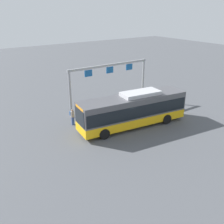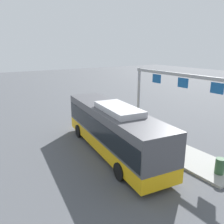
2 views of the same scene
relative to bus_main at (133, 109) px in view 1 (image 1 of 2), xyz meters
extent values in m
plane|color=#4C4F54|center=(0.01, 0.00, -1.81)|extent=(120.00, 120.00, 0.00)
cube|color=#9E9E99|center=(-1.72, -3.59, -1.73)|extent=(10.00, 2.80, 0.16)
cube|color=#EAAD14|center=(0.01, 0.00, -1.04)|extent=(11.27, 3.80, 0.85)
cube|color=#4C4C51|center=(0.01, 0.00, 0.34)|extent=(11.27, 3.80, 1.90)
cube|color=black|center=(0.01, 0.00, 0.14)|extent=(11.05, 3.81, 1.20)
cube|color=black|center=(5.51, -0.66, 0.24)|extent=(0.29, 2.11, 1.50)
cube|color=#B7B7BC|center=(-0.82, 0.10, 1.47)|extent=(4.05, 2.20, 0.36)
cube|color=orange|center=(5.44, -0.65, 1.09)|extent=(0.33, 1.75, 0.28)
cylinder|color=black|center=(3.85, 0.75, -1.31)|extent=(1.03, 0.42, 1.00)
cylinder|color=black|center=(3.56, -1.64, -1.31)|extent=(1.03, 0.42, 1.00)
cylinder|color=black|center=(-3.15, 1.59, -1.31)|extent=(1.03, 0.42, 1.00)
cylinder|color=black|center=(-3.44, -0.80, -1.31)|extent=(1.03, 0.42, 1.00)
cylinder|color=#334C8C|center=(4.77, -3.62, -1.39)|extent=(0.33, 0.33, 0.85)
cylinder|color=gray|center=(4.77, -3.62, -0.66)|extent=(0.39, 0.39, 0.60)
sphere|color=#9E755B|center=(4.77, -3.62, -0.25)|extent=(0.22, 0.22, 0.22)
cube|color=#335993|center=(4.81, -3.87, -0.63)|extent=(0.31, 0.23, 0.40)
cylinder|color=black|center=(1.19, -3.58, -1.23)|extent=(0.32, 0.32, 0.85)
cylinder|color=#334C8C|center=(1.19, -3.58, -0.50)|extent=(0.39, 0.39, 0.60)
sphere|color=tan|center=(1.19, -3.58, -0.09)|extent=(0.22, 0.22, 0.22)
cube|color=#4C8447|center=(1.15, -3.84, -0.47)|extent=(0.31, 0.22, 0.40)
cylinder|color=slate|center=(3.38, -4.18, -1.39)|extent=(0.34, 0.34, 0.85)
cylinder|color=gray|center=(3.38, -4.18, -0.66)|extent=(0.41, 0.41, 0.60)
sphere|color=tan|center=(3.38, -4.18, -0.25)|extent=(0.22, 0.22, 0.22)
cube|color=#BF7F1E|center=(3.45, -4.43, -0.63)|extent=(0.32, 0.24, 0.40)
cylinder|color=gray|center=(-6.00, -5.46, 0.79)|extent=(0.24, 0.24, 5.20)
cylinder|color=gray|center=(4.01, -5.46, 0.79)|extent=(0.24, 0.24, 5.20)
cube|color=gray|center=(-1.00, -5.46, 3.24)|extent=(10.41, 0.20, 0.24)
cube|color=#144C8C|center=(-3.75, -5.46, 2.69)|extent=(0.90, 0.08, 0.70)
cube|color=#144C8C|center=(-1.00, -5.46, 2.69)|extent=(0.90, 0.08, 0.70)
cube|color=#144C8C|center=(1.76, -5.46, 2.69)|extent=(0.90, 0.08, 0.70)
cylinder|color=#2D5133|center=(-5.86, -3.34, -1.20)|extent=(0.52, 0.52, 0.90)
camera|label=1|loc=(15.22, 18.34, 9.36)|focal=41.96mm
camera|label=2|loc=(-12.47, 8.10, 5.22)|focal=37.52mm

